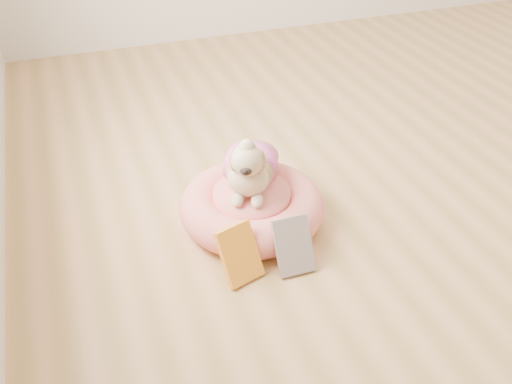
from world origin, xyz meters
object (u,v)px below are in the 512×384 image
object	(u,v)px
dog	(250,156)
book_white	(294,246)
book_yellow	(240,254)
pet_bed	(252,206)

from	to	relation	value
dog	book_white	bearing A→B (deg)	-57.96
book_yellow	book_white	bearing A→B (deg)	-21.90
book_yellow	book_white	distance (m)	0.20
dog	pet_bed	bearing A→B (deg)	-74.33
pet_bed	book_white	distance (m)	0.31
pet_bed	book_yellow	size ratio (longest dim) A/B	2.76
pet_bed	book_yellow	bearing A→B (deg)	-117.18
pet_bed	book_white	world-z (taller)	book_white
book_yellow	book_white	world-z (taller)	book_yellow
book_white	book_yellow	bearing A→B (deg)	175.33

